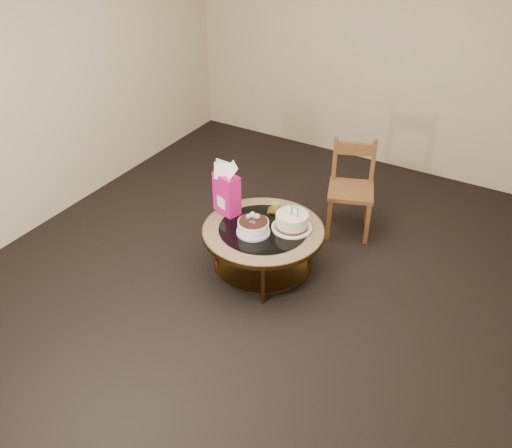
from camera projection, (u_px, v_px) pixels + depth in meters
The scene contains 8 objects.
ground at pixel (263, 272), 4.95m from camera, with size 5.00×5.00×0.00m, color black.
room_walls at pixel (264, 103), 4.10m from camera, with size 4.52×5.02×2.61m.
coffee_table at pixel (263, 236), 4.74m from camera, with size 1.02×1.02×0.46m.
decorated_cake at pixel (253, 227), 4.61m from camera, with size 0.28×0.28×0.16m.
cream_cake at pixel (292, 221), 4.66m from camera, with size 0.34×0.34×0.21m.
gift_bag at pixel (227, 188), 4.78m from camera, with size 0.26×0.22×0.46m.
pillar_candle at pixel (275, 208), 4.89m from camera, with size 0.13×0.13×0.10m.
dining_chair at pixel (351, 188), 5.27m from camera, with size 0.53×0.53×0.89m.
Camera 1 is at (1.92, -3.39, 3.08)m, focal length 40.00 mm.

